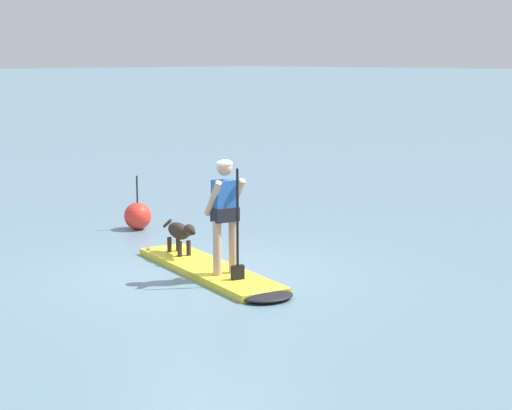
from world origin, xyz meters
name	(u,v)px	position (x,y,z in m)	size (l,w,h in m)	color
ground_plane	(209,273)	(0.00, 0.00, 0.00)	(400.00, 400.00, 0.00)	slate
paddleboard	(216,273)	(0.22, -0.05, 0.05)	(3.64, 1.58, 0.10)	yellow
person_paddler	(226,209)	(0.51, -0.13, 1.04)	(0.66, 0.56, 1.64)	tan
dog	(180,232)	(-0.90, 0.22, 0.46)	(1.06, 0.37, 0.54)	#2D231E
marker_buoy	(138,216)	(-3.35, 1.26, 0.25)	(0.50, 0.50, 1.00)	red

